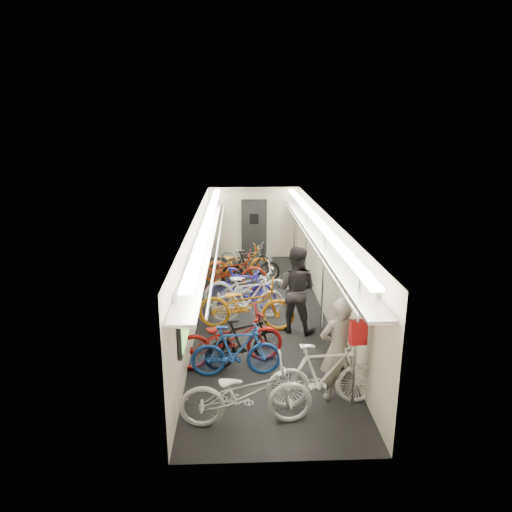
{
  "coord_description": "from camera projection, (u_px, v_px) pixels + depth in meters",
  "views": [
    {
      "loc": [
        -0.55,
        -10.1,
        4.31
      ],
      "look_at": [
        -0.09,
        1.06,
        1.15
      ],
      "focal_mm": 32.0,
      "sensor_mm": 36.0,
      "label": 1
    }
  ],
  "objects": [
    {
      "name": "bicycle_3",
      "position": [
        245.0,
        341.0,
        8.47
      ],
      "size": [
        1.64,
        1.06,
        0.96
      ],
      "primitive_type": "imported",
      "rotation": [
        0.0,
        0.0,
        1.99
      ],
      "color": "black",
      "rests_on": "ground"
    },
    {
      "name": "bicycle_8",
      "position": [
        228.0,
        271.0,
        12.34
      ],
      "size": [
        2.18,
        0.97,
        1.11
      ],
      "primitive_type": "imported",
      "rotation": [
        0.0,
        0.0,
        1.46
      ],
      "color": "maroon",
      "rests_on": "ground"
    },
    {
      "name": "bicycle_1",
      "position": [
        236.0,
        351.0,
        8.09
      ],
      "size": [
        1.64,
        0.52,
        0.98
      ],
      "primitive_type": "imported",
      "rotation": [
        0.0,
        0.0,
        1.61
      ],
      "color": "navy",
      "rests_on": "ground"
    },
    {
      "name": "bicycle_0",
      "position": [
        246.0,
        393.0,
        6.74
      ],
      "size": [
        2.01,
        0.78,
        1.04
      ],
      "primitive_type": "imported",
      "rotation": [
        0.0,
        0.0,
        1.62
      ],
      "color": "silver",
      "rests_on": "ground"
    },
    {
      "name": "train_car_shell",
      "position": [
        246.0,
        240.0,
        11.12
      ],
      "size": [
        10.0,
        10.0,
        10.0
      ],
      "color": "black",
      "rests_on": "ground"
    },
    {
      "name": "bicycle_12",
      "position": [
        246.0,
        257.0,
        14.07
      ],
      "size": [
        1.84,
        1.16,
        0.91
      ],
      "primitive_type": "imported",
      "rotation": [
        0.0,
        0.0,
        1.22
      ],
      "color": "slate",
      "rests_on": "ground"
    },
    {
      "name": "passenger_near",
      "position": [
        338.0,
        350.0,
        7.29
      ],
      "size": [
        0.71,
        0.54,
        1.76
      ],
      "primitive_type": "imported",
      "rotation": [
        0.0,
        0.0,
        3.33
      ],
      "color": "gray",
      "rests_on": "ground"
    },
    {
      "name": "backpack",
      "position": [
        358.0,
        332.0,
        6.99
      ],
      "size": [
        0.27,
        0.16,
        0.38
      ],
      "primitive_type": "cube",
      "rotation": [
        0.0,
        0.0,
        0.07
      ],
      "color": "#AE1114",
      "rests_on": "passenger_near"
    },
    {
      "name": "bicycle_4",
      "position": [
        246.0,
        305.0,
        9.99
      ],
      "size": [
        2.22,
        1.04,
        1.12
      ],
      "primitive_type": "imported",
      "rotation": [
        0.0,
        0.0,
        1.43
      ],
      "color": "#BE6F11",
      "rests_on": "ground"
    },
    {
      "name": "bicycle_5",
      "position": [
        248.0,
        299.0,
        10.45
      ],
      "size": [
        1.79,
        0.87,
        1.04
      ],
      "primitive_type": "imported",
      "rotation": [
        0.0,
        0.0,
        1.8
      ],
      "color": "silver",
      "rests_on": "ground"
    },
    {
      "name": "bicycle_2",
      "position": [
        229.0,
        338.0,
        8.45
      ],
      "size": [
        2.18,
        1.15,
        1.09
      ],
      "primitive_type": "imported",
      "rotation": [
        0.0,
        0.0,
        1.79
      ],
      "color": "maroon",
      "rests_on": "ground"
    },
    {
      "name": "bicycle_9",
      "position": [
        251.0,
        268.0,
        12.74
      ],
      "size": [
        1.8,
        0.91,
        1.04
      ],
      "primitive_type": "imported",
      "rotation": [
        0.0,
        0.0,
        1.82
      ],
      "color": "black",
      "rests_on": "ground"
    },
    {
      "name": "bicycle_11",
      "position": [
        323.0,
        375.0,
        7.18
      ],
      "size": [
        1.86,
        0.66,
        1.1
      ],
      "primitive_type": "imported",
      "rotation": [
        0.0,
        0.0,
        1.65
      ],
      "color": "white",
      "rests_on": "ground"
    },
    {
      "name": "bicycle_7",
      "position": [
        243.0,
        288.0,
        11.19
      ],
      "size": [
        1.75,
        0.87,
        1.01
      ],
      "primitive_type": "imported",
      "rotation": [
        0.0,
        0.0,
        1.33
      ],
      "color": "#211A9E",
      "rests_on": "ground"
    },
    {
      "name": "bicycle_10",
      "position": [
        238.0,
        264.0,
        13.13
      ],
      "size": [
        2.07,
        1.06,
        1.04
      ],
      "primitive_type": "imported",
      "rotation": [
        0.0,
        0.0,
        1.77
      ],
      "color": "orange",
      "rests_on": "ground"
    },
    {
      "name": "passenger_mid",
      "position": [
        295.0,
        289.0,
        9.8
      ],
      "size": [
        1.13,
        1.02,
        1.91
      ],
      "primitive_type": "imported",
      "rotation": [
        0.0,
        0.0,
        2.75
      ],
      "color": "black",
      "rests_on": "ground"
    },
    {
      "name": "bicycle_6",
      "position": [
        247.0,
        286.0,
        11.15
      ],
      "size": [
        2.19,
        0.94,
        1.12
      ],
      "primitive_type": "imported",
      "rotation": [
        0.0,
        0.0,
        1.66
      ],
      "color": "silver",
      "rests_on": "ground"
    }
  ]
}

